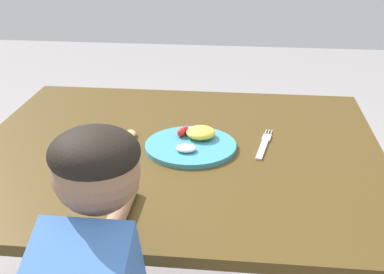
{
  "coord_description": "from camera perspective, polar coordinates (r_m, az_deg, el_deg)",
  "views": [
    {
      "loc": [
        0.18,
        -1.31,
        1.34
      ],
      "look_at": [
        0.04,
        0.04,
        0.73
      ],
      "focal_mm": 47.66,
      "sensor_mm": 36.0,
      "label": 1
    }
  ],
  "objects": [
    {
      "name": "spoon",
      "position": [
        1.51,
        -7.07,
        -0.33
      ],
      "size": [
        0.05,
        0.2,
        0.02
      ],
      "rotation": [
        0.0,
        0.0,
        1.69
      ],
      "color": "tan",
      "rests_on": "dining_table"
    },
    {
      "name": "dining_table",
      "position": [
        1.52,
        -1.63,
        -5.07
      ],
      "size": [
        1.17,
        1.0,
        0.71
      ],
      "color": "#4D3916",
      "rests_on": "ground_plane"
    },
    {
      "name": "plate",
      "position": [
        1.47,
        0.04,
        -0.67
      ],
      "size": [
        0.26,
        0.26,
        0.05
      ],
      "color": "teal",
      "rests_on": "dining_table"
    },
    {
      "name": "fork",
      "position": [
        1.49,
        8.04,
        -0.89
      ],
      "size": [
        0.06,
        0.21,
        0.01
      ],
      "rotation": [
        0.0,
        0.0,
        1.4
      ],
      "color": "silver",
      "rests_on": "dining_table"
    }
  ]
}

